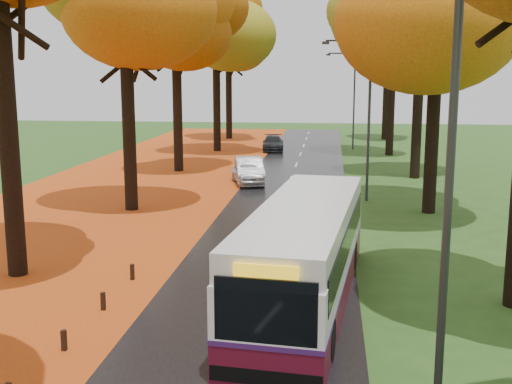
% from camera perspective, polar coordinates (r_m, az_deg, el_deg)
% --- Properties ---
extents(road, '(6.50, 90.00, 0.04)m').
position_cam_1_polar(road, '(27.98, 1.69, -2.54)').
color(road, black).
rests_on(road, ground).
extents(centre_line, '(0.12, 90.00, 0.01)m').
position_cam_1_polar(centre_line, '(27.97, 1.69, -2.49)').
color(centre_line, silver).
rests_on(centre_line, road).
extents(leaf_verge, '(12.00, 90.00, 0.02)m').
position_cam_1_polar(leaf_verge, '(30.10, -15.65, -2.01)').
color(leaf_verge, '#932D0D').
rests_on(leaf_verge, ground).
extents(leaf_drift, '(0.90, 90.00, 0.01)m').
position_cam_1_polar(leaf_drift, '(28.39, -4.46, -2.32)').
color(leaf_drift, '#D35715').
rests_on(leaf_drift, road).
extents(trees_left, '(9.20, 74.00, 13.88)m').
position_cam_1_polar(trees_left, '(30.88, -11.81, 16.26)').
color(trees_left, black).
rests_on(trees_left, ground).
extents(streetlamp_near, '(2.45, 0.18, 8.00)m').
position_cam_1_polar(streetlamp_near, '(10.40, 15.44, 0.99)').
color(streetlamp_near, '#333538').
rests_on(streetlamp_near, ground).
extents(streetlamp_mid, '(2.45, 0.18, 8.00)m').
position_cam_1_polar(streetlamp_mid, '(32.23, 9.59, 7.50)').
color(streetlamp_mid, '#333538').
rests_on(streetlamp_mid, ground).
extents(streetlamp_far, '(2.45, 0.18, 8.00)m').
position_cam_1_polar(streetlamp_far, '(54.19, 8.46, 8.74)').
color(streetlamp_far, '#333538').
rests_on(streetlamp_far, ground).
extents(bus, '(3.53, 10.74, 2.77)m').
position_cam_1_polar(bus, '(17.86, 4.34, -5.31)').
color(bus, '#510C1E').
rests_on(bus, road).
extents(car_white, '(2.53, 3.94, 1.25)m').
position_cam_1_polar(car_white, '(36.83, -0.74, 1.68)').
color(car_white, '#BBBBBF').
rests_on(car_white, road).
extents(car_silver, '(2.37, 4.61, 1.45)m').
position_cam_1_polar(car_silver, '(37.47, -0.60, 1.99)').
color(car_silver, '#ABAEB4').
rests_on(car_silver, road).
extents(car_dark, '(2.06, 4.31, 1.21)m').
position_cam_1_polar(car_dark, '(52.64, 1.52, 4.35)').
color(car_dark, black).
rests_on(car_dark, road).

